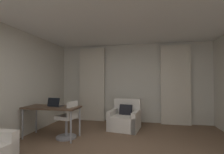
{
  "coord_description": "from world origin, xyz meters",
  "views": [
    {
      "loc": [
        0.45,
        -2.47,
        1.37
      ],
      "look_at": [
        -0.36,
        1.44,
        1.47
      ],
      "focal_mm": 25.92,
      "sensor_mm": 36.0,
      "label": 1
    }
  ],
  "objects_px": {
    "armchair": "(125,119)",
    "desk": "(52,109)",
    "laptop": "(55,105)",
    "desk_chair": "(68,122)"
  },
  "relations": [
    {
      "from": "armchair",
      "to": "desk_chair",
      "type": "relative_size",
      "value": 1.04
    },
    {
      "from": "armchair",
      "to": "desk",
      "type": "height_order",
      "value": "armchair"
    },
    {
      "from": "armchair",
      "to": "desk",
      "type": "distance_m",
      "value": 2.0
    },
    {
      "from": "desk_chair",
      "to": "laptop",
      "type": "distance_m",
      "value": 0.51
    },
    {
      "from": "armchair",
      "to": "desk_chair",
      "type": "xyz_separation_m",
      "value": [
        -1.25,
        -1.01,
        0.12
      ]
    },
    {
      "from": "laptop",
      "to": "armchair",
      "type": "bearing_deg",
      "value": 33.71
    },
    {
      "from": "desk",
      "to": "armchair",
      "type": "bearing_deg",
      "value": 32.73
    },
    {
      "from": "desk",
      "to": "laptop",
      "type": "bearing_deg",
      "value": 9.01
    },
    {
      "from": "desk",
      "to": "desk_chair",
      "type": "distance_m",
      "value": 0.49
    },
    {
      "from": "desk_chair",
      "to": "laptop",
      "type": "bearing_deg",
      "value": -174.31
    }
  ]
}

